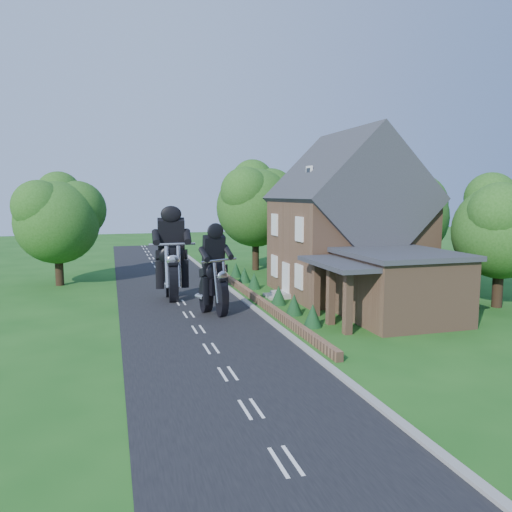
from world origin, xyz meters
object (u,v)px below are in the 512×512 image
object	(u,v)px
house	(347,225)
annex	(396,285)
motorcycle_lead	(214,301)
motorcycle_follow	(172,286)
garden_wall	(257,299)

from	to	relation	value
house	annex	xyz separation A→B (m)	(-0.62, -6.80, -2.58)
annex	house	bearing A→B (deg)	84.76
house	motorcycle_lead	size ratio (longest dim) A/B	6.65
annex	motorcycle_follow	world-z (taller)	annex
garden_wall	annex	bearing A→B (deg)	-46.16
house	motorcycle_lead	xyz separation A→B (m)	(-9.20, -3.37, -3.63)
motorcycle_lead	garden_wall	bearing A→B (deg)	-168.13
house	motorcycle_follow	distance (m)	11.44
annex	motorcycle_follow	bearing A→B (deg)	142.86
house	motorcycle_lead	world-z (taller)	house
house	annex	distance (m)	7.30
annex	motorcycle_lead	size ratio (longest dim) A/B	4.58
house	annex	size ratio (longest dim) A/B	1.45
house	motorcycle_follow	world-z (taller)	house
garden_wall	house	bearing A→B (deg)	9.17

